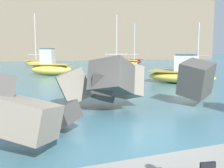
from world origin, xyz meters
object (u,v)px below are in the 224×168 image
(boat_far_left, at_px, (182,74))
(boat_near_left, at_px, (38,62))
(boat_near_centre, at_px, (195,66))
(boat_mid_right, at_px, (119,63))
(boat_mid_centre, at_px, (133,61))
(mooring_buoy_inner, at_px, (59,68))
(boat_mid_left, at_px, (50,67))

(boat_far_left, bearing_deg, boat_near_left, 104.44)
(boat_near_centre, relative_size, boat_mid_right, 0.74)
(boat_mid_centre, xyz_separation_m, mooring_buoy_inner, (-14.89, -9.69, -0.28))
(mooring_buoy_inner, bearing_deg, boat_far_left, -70.43)
(mooring_buoy_inner, bearing_deg, boat_near_left, 96.49)
(boat_near_centre, bearing_deg, boat_mid_left, -179.49)
(boat_mid_centre, relative_size, mooring_buoy_inner, 16.21)
(boat_mid_right, xyz_separation_m, boat_far_left, (-3.99, -20.82, 0.11))
(mooring_buoy_inner, bearing_deg, boat_mid_centre, 33.06)
(boat_mid_left, bearing_deg, boat_mid_right, 42.19)
(boat_near_left, xyz_separation_m, boat_near_centre, (16.62, -17.67, -0.05))
(boat_near_left, bearing_deg, boat_far_left, -75.56)
(boat_mid_right, height_order, boat_far_left, boat_mid_right)
(boat_near_left, bearing_deg, boat_mid_right, -32.36)
(boat_mid_left, relative_size, boat_mid_right, 0.57)
(boat_mid_left, bearing_deg, boat_far_left, -52.14)
(boat_mid_right, bearing_deg, boat_far_left, -100.86)
(boat_far_left, bearing_deg, boat_mid_centre, 71.13)
(boat_mid_centre, distance_m, boat_mid_right, 7.41)
(boat_near_centre, bearing_deg, boat_near_left, 133.26)
(boat_near_centre, relative_size, boat_mid_left, 1.30)
(boat_mid_centre, xyz_separation_m, boat_mid_right, (-5.00, -5.48, 0.04))
(boat_near_centre, height_order, mooring_buoy_inner, boat_near_centre)
(boat_near_centre, relative_size, mooring_buoy_inner, 12.97)
(boat_near_left, xyz_separation_m, boat_mid_centre, (16.18, -1.61, -0.03))
(boat_near_left, xyz_separation_m, mooring_buoy_inner, (1.29, -11.30, -0.32))
(mooring_buoy_inner, bearing_deg, boat_mid_left, -106.62)
(boat_near_centre, bearing_deg, boat_mid_right, 117.22)
(boat_mid_right, bearing_deg, mooring_buoy_inner, -156.92)
(boat_near_centre, xyz_separation_m, boat_far_left, (-9.44, -10.25, 0.17))
(boat_mid_right, xyz_separation_m, mooring_buoy_inner, (-9.90, -4.22, -0.33))
(boat_near_left, bearing_deg, boat_mid_centre, -5.69)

